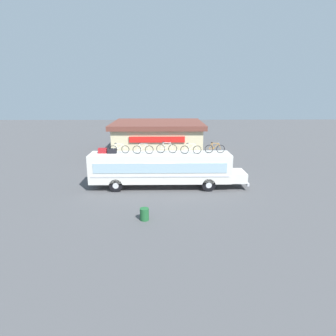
# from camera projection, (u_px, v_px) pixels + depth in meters

# --- Properties ---
(ground_plane) EXTENTS (120.00, 120.00, 0.00)m
(ground_plane) POSITION_uv_depth(u_px,v_px,m) (160.00, 187.00, 25.19)
(ground_plane) COLOR #4C4C4F
(bus) EXTENTS (13.29, 2.42, 3.01)m
(bus) POSITION_uv_depth(u_px,v_px,m) (163.00, 168.00, 24.74)
(bus) COLOR silver
(bus) RESTS_ON ground
(luggage_bag_1) EXTENTS (0.70, 0.43, 0.41)m
(luggage_bag_1) POSITION_uv_depth(u_px,v_px,m) (103.00, 151.00, 24.51)
(luggage_bag_1) COLOR maroon
(luggage_bag_1) RESTS_ON bus
(luggage_bag_2) EXTENTS (0.73, 0.48, 0.38)m
(luggage_bag_2) POSITION_uv_depth(u_px,v_px,m) (112.00, 151.00, 24.46)
(luggage_bag_2) COLOR black
(luggage_bag_2) RESTS_ON bus
(rooftop_bicycle_1) EXTENTS (1.67, 0.44, 0.88)m
(rooftop_bicycle_1) POSITION_uv_depth(u_px,v_px,m) (119.00, 149.00, 24.40)
(rooftop_bicycle_1) COLOR black
(rooftop_bicycle_1) RESTS_ON bus
(rooftop_bicycle_2) EXTENTS (1.73, 0.44, 0.93)m
(rooftop_bicycle_2) POSITION_uv_depth(u_px,v_px,m) (143.00, 149.00, 24.14)
(rooftop_bicycle_2) COLOR black
(rooftop_bicycle_2) RESTS_ON bus
(rooftop_bicycle_3) EXTENTS (1.74, 0.44, 0.97)m
(rooftop_bicycle_3) POSITION_uv_depth(u_px,v_px,m) (167.00, 148.00, 24.45)
(rooftop_bicycle_3) COLOR black
(rooftop_bicycle_3) RESTS_ON bus
(rooftop_bicycle_4) EXTENTS (1.74, 0.44, 0.93)m
(rooftop_bicycle_4) POSITION_uv_depth(u_px,v_px,m) (191.00, 149.00, 24.13)
(rooftop_bicycle_4) COLOR black
(rooftop_bicycle_4) RESTS_ON bus
(rooftop_bicycle_5) EXTENTS (1.67, 0.44, 0.93)m
(rooftop_bicycle_5) POSITION_uv_depth(u_px,v_px,m) (215.00, 149.00, 24.45)
(rooftop_bicycle_5) COLOR black
(rooftop_bicycle_5) RESTS_ON bus
(roadside_building) EXTENTS (11.87, 10.11, 4.06)m
(roadside_building) POSITION_uv_depth(u_px,v_px,m) (158.00, 137.00, 39.15)
(roadside_building) COLOR beige
(roadside_building) RESTS_ON ground
(trash_bin) EXTENTS (0.58, 0.58, 0.80)m
(trash_bin) POSITION_uv_depth(u_px,v_px,m) (144.00, 214.00, 18.77)
(trash_bin) COLOR #1E592D
(trash_bin) RESTS_ON ground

